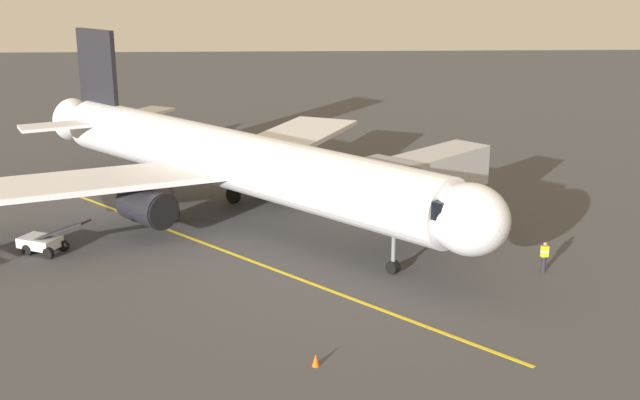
% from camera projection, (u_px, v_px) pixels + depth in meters
% --- Properties ---
extents(ground_plane, '(220.00, 220.00, 0.00)m').
position_uv_depth(ground_plane, '(249.00, 222.00, 51.27)').
color(ground_plane, '#424244').
extents(apron_lead_in_line, '(27.71, 29.18, 0.01)m').
position_uv_depth(apron_lead_in_line, '(226.00, 251.00, 45.86)').
color(apron_lead_in_line, yellow).
rests_on(apron_lead_in_line, ground).
extents(airplane, '(32.85, 33.30, 11.50)m').
position_uv_depth(airplane, '(228.00, 160.00, 50.67)').
color(airplane, white).
rests_on(airplane, ground).
extents(jet_bridge, '(9.64, 9.32, 5.40)m').
position_uv_depth(jet_bridge, '(419.00, 179.00, 46.91)').
color(jet_bridge, '#B7B7BC').
rests_on(jet_bridge, ground).
extents(ground_crew_marshaller, '(0.44, 0.33, 1.71)m').
position_uv_depth(ground_crew_marshaller, '(544.00, 256.00, 42.53)').
color(ground_crew_marshaller, '#23232D').
rests_on(ground_crew_marshaller, ground).
extents(ground_crew_wing_walker, '(0.29, 0.43, 1.71)m').
position_uv_depth(ground_crew_wing_walker, '(326.00, 180.00, 58.03)').
color(ground_crew_wing_walker, '#23232D').
rests_on(ground_crew_wing_walker, ground).
extents(ground_crew_loader, '(0.45, 0.46, 1.71)m').
position_uv_depth(ground_crew_loader, '(484.00, 239.00, 45.34)').
color(ground_crew_loader, '#23232D').
rests_on(ground_crew_loader, ground).
extents(belt_loader_portside, '(4.66, 3.02, 2.32)m').
position_uv_depth(belt_loader_portside, '(44.00, 241.00, 45.44)').
color(belt_loader_portside, white).
rests_on(belt_loader_portside, ground).
extents(safety_cone_nose_left, '(0.32, 0.32, 0.55)m').
position_uv_depth(safety_cone_nose_left, '(316.00, 360.00, 32.56)').
color(safety_cone_nose_left, '#F2590F').
rests_on(safety_cone_nose_left, ground).
extents(safety_cone_nose_right, '(0.32, 0.32, 0.55)m').
position_uv_depth(safety_cone_nose_right, '(495.00, 236.00, 47.67)').
color(safety_cone_nose_right, '#F2590F').
rests_on(safety_cone_nose_right, ground).
extents(safety_cone_wing_port, '(0.32, 0.32, 0.55)m').
position_uv_depth(safety_cone_wing_port, '(404.00, 229.00, 48.92)').
color(safety_cone_wing_port, '#F2590F').
rests_on(safety_cone_wing_port, ground).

